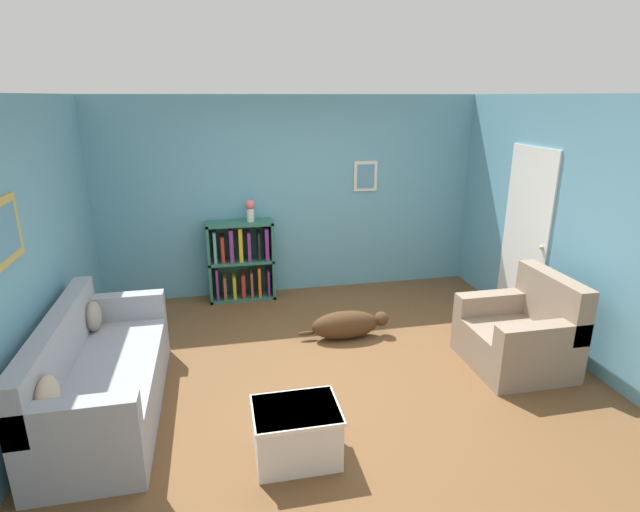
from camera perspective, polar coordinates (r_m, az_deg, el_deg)
name	(u,v)px	position (r m, az deg, el deg)	size (l,w,h in m)	color
ground_plane	(328,369)	(5.07, 0.95, -12.76)	(14.00, 14.00, 0.00)	brown
wall_back	(292,197)	(6.70, -3.25, 6.80)	(5.60, 0.13, 2.60)	#609EB7
wall_left	(23,261)	(4.71, -30.83, -0.50)	(0.13, 5.00, 2.60)	#609EB7
wall_right	(573,229)	(5.68, 26.95, 2.79)	(0.16, 5.00, 2.60)	#609EB7
couch	(100,379)	(4.66, -23.87, -12.76)	(0.82, 2.02, 0.90)	#9399A3
bookshelf	(241,261)	(6.62, -9.01, -0.57)	(0.85, 0.33, 1.05)	#2D6B56
recliner_chair	(521,334)	(5.38, 22.02, -8.29)	(0.88, 0.96, 0.93)	gray
coffee_table	(296,431)	(3.90, -2.73, -19.37)	(0.63, 0.49, 0.42)	silver
dog	(347,325)	(5.59, 3.11, -7.83)	(1.03, 0.28, 0.32)	#472D19
vase	(250,209)	(6.43, -8.00, 5.33)	(0.13, 0.13, 0.29)	silver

